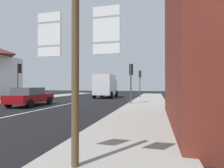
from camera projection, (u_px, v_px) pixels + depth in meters
ground_plane at (66, 104)px, 15.08m from camera, size 80.00×80.00×0.00m
sidewalk_right at (144, 109)px, 11.47m from camera, size 3.19×44.00×0.14m
lane_centre_stripe at (34, 111)px, 11.20m from camera, size 0.16×12.00×0.01m
sedan_far at (30, 96)px, 14.07m from camera, size 2.24×4.33×1.47m
delivery_truck at (106, 85)px, 23.49m from camera, size 2.61×5.06×3.05m
route_sign_post at (76, 70)px, 3.26m from camera, size 1.66×0.14×3.20m
traffic_light_near_right at (131, 75)px, 14.75m from camera, size 0.30×0.49×3.43m
traffic_light_near_left at (19, 74)px, 17.16m from camera, size 0.30×0.49×3.75m
traffic_light_far_right at (140, 78)px, 22.56m from camera, size 0.30×0.49×3.55m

